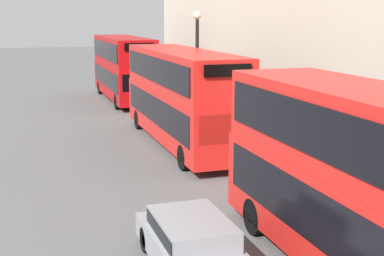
% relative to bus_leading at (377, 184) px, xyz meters
% --- Properties ---
extents(bus_leading, '(2.59, 10.24, 4.34)m').
position_rel_bus_leading_xyz_m(bus_leading, '(0.00, 0.00, 0.00)').
color(bus_leading, red).
rests_on(bus_leading, ground).
extents(bus_second_in_queue, '(2.59, 11.26, 4.33)m').
position_rel_bus_leading_xyz_m(bus_second_in_queue, '(-0.00, 14.04, -0.01)').
color(bus_second_in_queue, red).
rests_on(bus_second_in_queue, ground).
extents(bus_third_in_queue, '(2.59, 10.44, 4.39)m').
position_rel_bus_leading_xyz_m(bus_third_in_queue, '(-0.00, 27.89, 0.02)').
color(bus_third_in_queue, '#B20C0F').
rests_on(bus_third_in_queue, ground).
extents(car_hatchback, '(1.81, 4.27, 1.26)m').
position_rel_bus_leading_xyz_m(car_hatchback, '(-3.40, 2.04, -1.72)').
color(car_hatchback, gray).
rests_on(car_hatchback, ground).
extents(street_lamp, '(0.44, 0.44, 6.09)m').
position_rel_bus_leading_xyz_m(street_lamp, '(1.96, 17.62, 1.40)').
color(street_lamp, black).
rests_on(street_lamp, ground).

